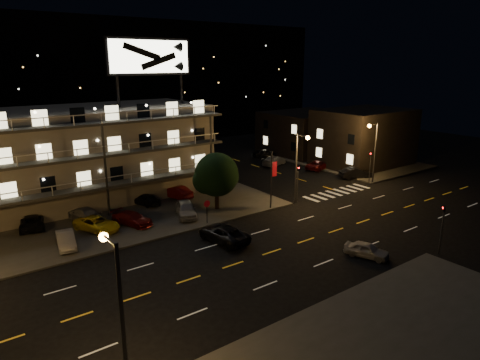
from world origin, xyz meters
TOP-DOWN VIEW (x-y plane):
  - ground at (0.00, 0.00)m, footprint 140.00×140.00m
  - curb_nw at (-14.00, 20.00)m, footprint 44.00×24.00m
  - curb_ne at (30.00, 20.00)m, footprint 16.00×24.00m
  - motel at (-9.94, 23.88)m, footprint 28.00×13.80m
  - side_bldg_front at (29.99, 16.00)m, footprint 14.06×10.00m
  - side_bldg_back at (29.99, 28.00)m, footprint 14.06×12.00m
  - hill_backdrop at (-5.94, 68.78)m, footprint 120.00×25.00m
  - streetlight_nc at (8.50, 7.94)m, footprint 0.44×1.92m
  - streetlight_ne at (22.14, 8.30)m, footprint 1.92×0.44m
  - streetlight_s at (-18.00, -7.94)m, footprint 0.44×1.92m
  - signal_nw at (9.00, 8.50)m, footprint 0.20×0.27m
  - signal_sw at (9.00, -8.50)m, footprint 0.20×0.27m
  - signal_ne at (22.00, 8.50)m, footprint 0.27×0.20m
  - banner_north at (5.09, 8.40)m, footprint 0.83×0.16m
  - stop_sign at (-3.00, 8.57)m, footprint 0.91×0.11m
  - tree at (0.11, 11.63)m, footprint 4.86×4.68m
  - lot_car_1 at (-15.69, 10.96)m, footprint 1.98×4.11m
  - lot_car_2 at (-12.33, 13.09)m, footprint 3.83×5.15m
  - lot_car_3 at (-9.08, 12.50)m, footprint 3.39×4.69m
  - lot_car_4 at (-3.70, 11.54)m, footprint 3.33×4.85m
  - lot_car_6 at (-17.09, 17.43)m, footprint 3.02×4.99m
  - lot_car_7 at (-12.50, 16.45)m, footprint 2.60×4.91m
  - lot_car_8 at (-5.58, 17.38)m, footprint 2.70×4.05m
  - lot_car_9 at (-1.65, 17.50)m, footprint 2.51×4.58m
  - side_car_0 at (22.60, 11.20)m, footprint 4.74×3.24m
  - side_car_1 at (22.24, 17.79)m, footprint 5.07×3.29m
  - side_car_2 at (18.62, 23.66)m, footprint 5.39×3.69m
  - side_car_3 at (21.07, 28.84)m, footprint 4.40×2.59m
  - road_car_east at (3.64, -5.29)m, footprint 2.68×3.86m
  - road_car_west at (-4.00, 4.31)m, footprint 3.00×5.49m

SIDE VIEW (x-z plane):
  - ground at x=0.00m, z-range 0.00..0.00m
  - curb_nw at x=-14.00m, z-range 0.00..0.15m
  - curb_ne at x=30.00m, z-range 0.00..0.15m
  - road_car_east at x=3.64m, z-range 0.00..1.22m
  - side_car_1 at x=22.24m, z-range 0.00..1.30m
  - side_car_3 at x=21.07m, z-range 0.00..1.40m
  - side_car_2 at x=18.62m, z-range 0.00..1.45m
  - road_car_west at x=-4.00m, z-range 0.00..1.46m
  - side_car_0 at x=22.60m, z-range 0.00..1.48m
  - lot_car_3 at x=-9.08m, z-range 0.15..1.41m
  - lot_car_8 at x=-5.58m, z-range 0.15..1.43m
  - lot_car_6 at x=-17.09m, z-range 0.15..1.45m
  - lot_car_1 at x=-15.69m, z-range 0.15..1.45m
  - lot_car_2 at x=-12.33m, z-range 0.15..1.45m
  - lot_car_7 at x=-12.50m, z-range 0.15..1.51m
  - lot_car_9 at x=-1.65m, z-range 0.15..1.58m
  - lot_car_4 at x=-3.70m, z-range 0.15..1.68m
  - stop_sign at x=-3.00m, z-range 0.41..3.01m
  - signal_nw at x=9.00m, z-range 0.27..4.87m
  - signal_sw at x=9.00m, z-range 0.27..4.87m
  - signal_ne at x=22.00m, z-range 0.27..4.87m
  - banner_north at x=5.09m, z-range 0.23..6.63m
  - side_bldg_back at x=29.99m, z-range 0.00..7.00m
  - tree at x=0.11m, z-range 0.73..6.85m
  - side_bldg_front at x=29.99m, z-range 0.00..8.50m
  - streetlight_nc at x=8.50m, z-range 0.96..8.96m
  - streetlight_ne at x=22.14m, z-range 0.96..8.96m
  - streetlight_s at x=-18.00m, z-range 0.96..8.96m
  - motel at x=-9.94m, z-range -3.71..14.39m
  - hill_backdrop at x=-5.94m, z-range -0.45..23.55m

